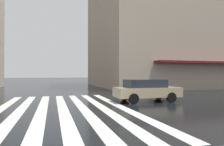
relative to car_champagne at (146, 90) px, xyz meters
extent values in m
plane|color=black|center=(-5.50, 3.75, -0.76)|extent=(220.00, 220.00, 0.00)
cube|color=silver|center=(-1.50, 2.27, -0.75)|extent=(13.00, 0.50, 0.01)
cube|color=silver|center=(-1.50, 3.27, -0.75)|extent=(13.00, 0.50, 0.01)
cube|color=silver|center=(-1.50, 4.27, -0.75)|extent=(13.00, 0.50, 0.01)
cube|color=silver|center=(-1.50, 5.27, -0.75)|extent=(13.00, 0.50, 0.01)
cube|color=silver|center=(-1.50, 6.27, -0.75)|extent=(13.00, 0.50, 0.01)
cube|color=silver|center=(-1.50, 7.27, -0.75)|extent=(13.00, 0.50, 0.01)
cube|color=tan|center=(16.29, -12.79, 8.58)|extent=(18.57, 24.74, 18.67)
cube|color=tan|center=(0.00, -0.04, -0.15)|extent=(1.75, 4.10, 0.60)
cube|color=#232833|center=(0.00, 0.11, 0.40)|extent=(1.54, 2.46, 0.50)
cylinder|color=black|center=(0.83, -1.29, -0.45)|extent=(0.20, 0.62, 0.62)
cylinder|color=black|center=(-0.83, -1.29, -0.45)|extent=(0.20, 0.62, 0.62)
cylinder|color=black|center=(0.83, 1.21, -0.45)|extent=(0.20, 0.62, 0.62)
cylinder|color=black|center=(-0.83, 1.21, -0.45)|extent=(0.20, 0.62, 0.62)
camera|label=1|loc=(-12.30, 5.78, 0.97)|focal=33.66mm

